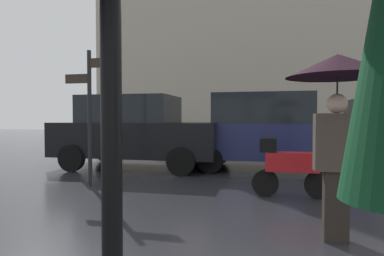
# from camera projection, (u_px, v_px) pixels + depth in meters

# --- Properties ---
(pedestrian_with_umbrella) EXTENTS (1.10, 1.10, 2.05)m
(pedestrian_with_umbrella) POSITION_uv_depth(u_px,v_px,m) (338.00, 91.00, 3.53)
(pedestrian_with_umbrella) COLOR #2A241E
(pedestrian_with_umbrella) RESTS_ON ground
(parked_scooter) EXTENTS (1.33, 0.32, 1.23)m
(parked_scooter) POSITION_uv_depth(u_px,v_px,m) (289.00, 165.00, 5.53)
(parked_scooter) COLOR black
(parked_scooter) RESTS_ON ground
(parked_car_right) EXTENTS (4.38, 2.05, 1.94)m
(parked_car_right) POSITION_uv_depth(u_px,v_px,m) (136.00, 131.00, 8.79)
(parked_car_right) COLOR black
(parked_car_right) RESTS_ON ground
(parked_car_distant) EXTENTS (4.48, 1.86, 1.98)m
(parked_car_distant) POSITION_uv_depth(u_px,v_px,m) (268.00, 132.00, 8.44)
(parked_car_distant) COLOR #1E234C
(parked_car_distant) RESTS_ON ground
(street_signpost) EXTENTS (1.08, 0.08, 2.69)m
(street_signpost) POSITION_uv_depth(u_px,v_px,m) (90.00, 104.00, 6.44)
(street_signpost) COLOR black
(street_signpost) RESTS_ON ground
(building_block) EXTENTS (17.33, 2.02, 14.97)m
(building_block) POSITION_uv_depth(u_px,v_px,m) (248.00, 7.00, 17.98)
(building_block) COLOR #B2A893
(building_block) RESTS_ON ground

